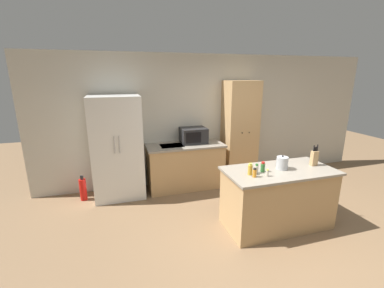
# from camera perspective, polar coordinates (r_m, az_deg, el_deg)

# --- Properties ---
(ground_plane) EXTENTS (14.00, 14.00, 0.00)m
(ground_plane) POSITION_cam_1_polar(r_m,az_deg,el_deg) (3.99, 17.75, -19.08)
(ground_plane) COLOR #846647
(wall_back) EXTENTS (7.20, 0.06, 2.60)m
(wall_back) POSITION_cam_1_polar(r_m,az_deg,el_deg) (5.45, 5.03, 5.61)
(wall_back) COLOR beige
(wall_back) RESTS_ON ground_plane
(refrigerator) EXTENTS (0.88, 0.69, 1.85)m
(refrigerator) POSITION_cam_1_polar(r_m,az_deg,el_deg) (4.80, -16.27, -0.83)
(refrigerator) COLOR white
(refrigerator) RESTS_ON ground_plane
(back_counter) EXTENTS (1.51, 0.66, 0.89)m
(back_counter) POSITION_cam_1_polar(r_m,az_deg,el_deg) (5.13, -1.51, -4.84)
(back_counter) COLOR tan
(back_counter) RESTS_ON ground_plane
(pantry_cabinet) EXTENTS (0.66, 0.53, 2.09)m
(pantry_cabinet) POSITION_cam_1_polar(r_m,az_deg,el_deg) (5.44, 10.53, 2.64)
(pantry_cabinet) COLOR tan
(pantry_cabinet) RESTS_ON ground_plane
(kitchen_island) EXTENTS (1.59, 0.78, 0.89)m
(kitchen_island) POSITION_cam_1_polar(r_m,az_deg,el_deg) (4.06, 18.43, -11.26)
(kitchen_island) COLOR tan
(kitchen_island) RESTS_ON ground_plane
(microwave) EXTENTS (0.50, 0.41, 0.30)m
(microwave) POSITION_cam_1_polar(r_m,az_deg,el_deg) (5.09, 0.33, 1.94)
(microwave) COLOR #232326
(microwave) RESTS_ON back_counter
(knife_block) EXTENTS (0.09, 0.07, 0.32)m
(knife_block) POSITION_cam_1_polar(r_m,az_deg,el_deg) (4.23, 25.52, -2.77)
(knife_block) COLOR tan
(knife_block) RESTS_ON kitchen_island
(spice_bottle_tall_dark) EXTENTS (0.04, 0.04, 0.10)m
(spice_bottle_tall_dark) POSITION_cam_1_polar(r_m,az_deg,el_deg) (3.58, 16.38, -6.19)
(spice_bottle_tall_dark) COLOR beige
(spice_bottle_tall_dark) RESTS_ON kitchen_island
(spice_bottle_short_red) EXTENTS (0.06, 0.06, 0.14)m
(spice_bottle_short_red) POSITION_cam_1_polar(r_m,az_deg,el_deg) (3.73, 15.45, -4.98)
(spice_bottle_short_red) COLOR #337033
(spice_bottle_short_red) RESTS_ON kitchen_island
(spice_bottle_amber_oil) EXTENTS (0.05, 0.05, 0.13)m
(spice_bottle_amber_oil) POSITION_cam_1_polar(r_m,az_deg,el_deg) (3.51, 13.74, -6.25)
(spice_bottle_amber_oil) COLOR orange
(spice_bottle_amber_oil) RESTS_ON kitchen_island
(spice_bottle_green_herb) EXTENTS (0.06, 0.06, 0.16)m
(spice_bottle_green_herb) POSITION_cam_1_polar(r_m,az_deg,el_deg) (3.57, 12.80, -5.53)
(spice_bottle_green_herb) COLOR gold
(spice_bottle_green_herb) RESTS_ON kitchen_island
(spice_bottle_pale_salt) EXTENTS (0.05, 0.05, 0.13)m
(spice_bottle_pale_salt) POSITION_cam_1_polar(r_m,az_deg,el_deg) (3.65, 14.16, -5.37)
(spice_bottle_pale_salt) COLOR beige
(spice_bottle_pale_salt) RESTS_ON kitchen_island
(kettle) EXTENTS (0.16, 0.16, 0.21)m
(kettle) POSITION_cam_1_polar(r_m,az_deg,el_deg) (3.90, 19.40, -4.01)
(kettle) COLOR #B2B5B7
(kettle) RESTS_ON kitchen_island
(fire_extinguisher) EXTENTS (0.12, 0.12, 0.47)m
(fire_extinguisher) POSITION_cam_1_polar(r_m,az_deg,el_deg) (5.08, -23.05, -9.22)
(fire_extinguisher) COLOR red
(fire_extinguisher) RESTS_ON ground_plane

